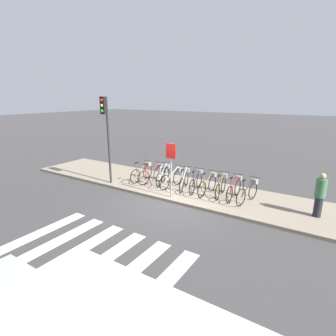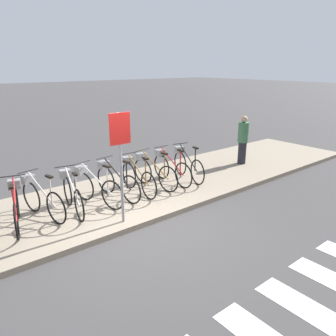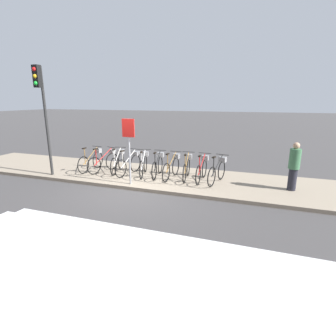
{
  "view_description": "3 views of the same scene",
  "coord_description": "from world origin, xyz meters",
  "px_view_note": "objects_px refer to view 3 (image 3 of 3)",
  "views": [
    {
      "loc": [
        5.03,
        -8.25,
        4.09
      ],
      "look_at": [
        -0.5,
        0.48,
        1.27
      ],
      "focal_mm": 28.0,
      "sensor_mm": 36.0,
      "label": 1
    },
    {
      "loc": [
        -3.35,
        -4.99,
        3.19
      ],
      "look_at": [
        0.98,
        0.36,
        1.01
      ],
      "focal_mm": 35.0,
      "sensor_mm": 36.0,
      "label": 2
    },
    {
      "loc": [
        3.81,
        -7.4,
        2.95
      ],
      "look_at": [
        1.1,
        0.38,
        0.78
      ],
      "focal_mm": 28.0,
      "sensor_mm": 36.0,
      "label": 3
    }
  ],
  "objects_px": {
    "traffic_light": "(42,99)",
    "parked_bicycle_6": "(172,166)",
    "parked_bicycle_1": "(105,161)",
    "parked_bicycle_9": "(218,170)",
    "parked_bicycle_3": "(130,163)",
    "sign_post": "(129,140)",
    "parked_bicycle_2": "(118,161)",
    "parked_bicycle_4": "(144,164)",
    "pedestrian": "(294,166)",
    "parked_bicycle_0": "(92,160)",
    "parked_bicycle_8": "(202,168)",
    "parked_bicycle_5": "(158,165)",
    "parked_bicycle_7": "(187,167)"
  },
  "relations": [
    {
      "from": "traffic_light",
      "to": "parked_bicycle_6",
      "type": "bearing_deg",
      "value": 15.25
    },
    {
      "from": "parked_bicycle_1",
      "to": "parked_bicycle_9",
      "type": "distance_m",
      "value": 4.52
    },
    {
      "from": "parked_bicycle_3",
      "to": "sign_post",
      "type": "xyz_separation_m",
      "value": [
        0.59,
        -1.14,
        1.08
      ]
    },
    {
      "from": "parked_bicycle_2",
      "to": "parked_bicycle_4",
      "type": "height_order",
      "value": "same"
    },
    {
      "from": "traffic_light",
      "to": "sign_post",
      "type": "relative_size",
      "value": 1.79
    },
    {
      "from": "parked_bicycle_3",
      "to": "pedestrian",
      "type": "relative_size",
      "value": 1.05
    },
    {
      "from": "parked_bicycle_2",
      "to": "parked_bicycle_0",
      "type": "bearing_deg",
      "value": -172.62
    },
    {
      "from": "parked_bicycle_4",
      "to": "parked_bicycle_6",
      "type": "bearing_deg",
      "value": -0.05
    },
    {
      "from": "parked_bicycle_8",
      "to": "parked_bicycle_9",
      "type": "distance_m",
      "value": 0.57
    },
    {
      "from": "pedestrian",
      "to": "parked_bicycle_8",
      "type": "bearing_deg",
      "value": 178.38
    },
    {
      "from": "parked_bicycle_5",
      "to": "parked_bicycle_8",
      "type": "height_order",
      "value": "same"
    },
    {
      "from": "parked_bicycle_7",
      "to": "parked_bicycle_1",
      "type": "bearing_deg",
      "value": -178.51
    },
    {
      "from": "parked_bicycle_2",
      "to": "parked_bicycle_6",
      "type": "relative_size",
      "value": 0.98
    },
    {
      "from": "pedestrian",
      "to": "parked_bicycle_4",
      "type": "bearing_deg",
      "value": 179.62
    },
    {
      "from": "sign_post",
      "to": "parked_bicycle_7",
      "type": "bearing_deg",
      "value": 37.04
    },
    {
      "from": "parked_bicycle_6",
      "to": "pedestrian",
      "type": "bearing_deg",
      "value": -0.47
    },
    {
      "from": "parked_bicycle_4",
      "to": "parked_bicycle_7",
      "type": "height_order",
      "value": "same"
    },
    {
      "from": "parked_bicycle_5",
      "to": "parked_bicycle_6",
      "type": "xyz_separation_m",
      "value": [
        0.58,
        -0.04,
        0.0
      ]
    },
    {
      "from": "parked_bicycle_9",
      "to": "traffic_light",
      "type": "distance_m",
      "value": 6.77
    },
    {
      "from": "parked_bicycle_1",
      "to": "parked_bicycle_9",
      "type": "bearing_deg",
      "value": 0.2
    },
    {
      "from": "parked_bicycle_0",
      "to": "parked_bicycle_3",
      "type": "bearing_deg",
      "value": -0.66
    },
    {
      "from": "parked_bicycle_1",
      "to": "parked_bicycle_4",
      "type": "height_order",
      "value": "same"
    },
    {
      "from": "parked_bicycle_0",
      "to": "parked_bicycle_2",
      "type": "distance_m",
      "value": 1.13
    },
    {
      "from": "parked_bicycle_9",
      "to": "sign_post",
      "type": "height_order",
      "value": "sign_post"
    },
    {
      "from": "parked_bicycle_3",
      "to": "parked_bicycle_8",
      "type": "xyz_separation_m",
      "value": [
        2.83,
        0.1,
        0.0
      ]
    },
    {
      "from": "pedestrian",
      "to": "traffic_light",
      "type": "relative_size",
      "value": 0.39
    },
    {
      "from": "parked_bicycle_7",
      "to": "parked_bicycle_4",
      "type": "bearing_deg",
      "value": -177.69
    },
    {
      "from": "parked_bicycle_0",
      "to": "parked_bicycle_3",
      "type": "distance_m",
      "value": 1.73
    },
    {
      "from": "parked_bicycle_1",
      "to": "parked_bicycle_9",
      "type": "xyz_separation_m",
      "value": [
        4.52,
        0.02,
        0.0
      ]
    },
    {
      "from": "parked_bicycle_5",
      "to": "parked_bicycle_7",
      "type": "height_order",
      "value": "same"
    },
    {
      "from": "parked_bicycle_6",
      "to": "parked_bicycle_7",
      "type": "distance_m",
      "value": 0.55
    },
    {
      "from": "sign_post",
      "to": "parked_bicycle_2",
      "type": "bearing_deg",
      "value": 132.8
    },
    {
      "from": "parked_bicycle_3",
      "to": "parked_bicycle_5",
      "type": "relative_size",
      "value": 1.0
    },
    {
      "from": "parked_bicycle_1",
      "to": "parked_bicycle_5",
      "type": "bearing_deg",
      "value": 1.57
    },
    {
      "from": "parked_bicycle_2",
      "to": "parked_bicycle_8",
      "type": "xyz_separation_m",
      "value": [
        3.44,
        -0.06,
        0.0
      ]
    },
    {
      "from": "parked_bicycle_2",
      "to": "pedestrian",
      "type": "height_order",
      "value": "pedestrian"
    },
    {
      "from": "parked_bicycle_6",
      "to": "sign_post",
      "type": "bearing_deg",
      "value": -133.28
    },
    {
      "from": "parked_bicycle_6",
      "to": "parked_bicycle_0",
      "type": "bearing_deg",
      "value": -179.47
    },
    {
      "from": "parked_bicycle_3",
      "to": "parked_bicycle_6",
      "type": "relative_size",
      "value": 0.99
    },
    {
      "from": "parked_bicycle_7",
      "to": "pedestrian",
      "type": "bearing_deg",
      "value": -1.67
    },
    {
      "from": "parked_bicycle_1",
      "to": "parked_bicycle_5",
      "type": "distance_m",
      "value": 2.26
    },
    {
      "from": "parked_bicycle_1",
      "to": "sign_post",
      "type": "height_order",
      "value": "sign_post"
    },
    {
      "from": "parked_bicycle_0",
      "to": "parked_bicycle_6",
      "type": "distance_m",
      "value": 3.44
    },
    {
      "from": "parked_bicycle_2",
      "to": "sign_post",
      "type": "xyz_separation_m",
      "value": [
        1.2,
        -1.3,
        1.08
      ]
    },
    {
      "from": "parked_bicycle_4",
      "to": "parked_bicycle_7",
      "type": "xyz_separation_m",
      "value": [
        1.69,
        0.07,
        0.0
      ]
    },
    {
      "from": "traffic_light",
      "to": "parked_bicycle_9",
      "type": "bearing_deg",
      "value": 11.21
    },
    {
      "from": "pedestrian",
      "to": "sign_post",
      "type": "bearing_deg",
      "value": -167.42
    },
    {
      "from": "parked_bicycle_8",
      "to": "traffic_light",
      "type": "height_order",
      "value": "traffic_light"
    },
    {
      "from": "parked_bicycle_5",
      "to": "pedestrian",
      "type": "bearing_deg",
      "value": -0.94
    },
    {
      "from": "parked_bicycle_4",
      "to": "traffic_light",
      "type": "distance_m",
      "value": 4.32
    }
  ]
}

